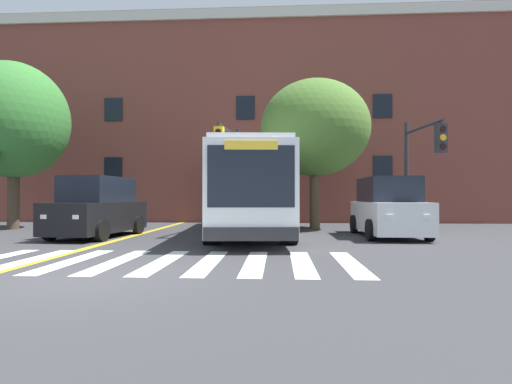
{
  "coord_description": "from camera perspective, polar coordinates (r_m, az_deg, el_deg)",
  "views": [
    {
      "loc": [
        3.69,
        -7.39,
        1.54
      ],
      "look_at": [
        2.8,
        8.23,
        1.72
      ],
      "focal_mm": 28.0,
      "sensor_mm": 36.0,
      "label": 1
    }
  ],
  "objects": [
    {
      "name": "traffic_light_near_corner",
      "position": [
        16.44,
        22.52,
        4.65
      ],
      "size": [
        0.59,
        2.94,
        4.59
      ],
      "color": "#28282D",
      "rests_on": "ground"
    },
    {
      "name": "street_tree_curbside_large",
      "position": [
        19.48,
        8.38,
        8.99
      ],
      "size": [
        6.87,
        6.74,
        7.13
      ],
      "color": "brown",
      "rests_on": "ground"
    },
    {
      "name": "crosswalk",
      "position": [
        9.8,
        -13.2,
        -9.67
      ],
      "size": [
        9.24,
        3.66,
        0.01
      ],
      "color": "white",
      "rests_on": "ground"
    },
    {
      "name": "lane_line_yellow_inner",
      "position": [
        24.04,
        -10.72,
        -4.33
      ],
      "size": [
        0.12,
        36.0,
        0.01
      ],
      "primitive_type": "cube",
      "color": "gold",
      "rests_on": "ground"
    },
    {
      "name": "car_red_behind_bus",
      "position": [
        25.61,
        2.12,
        -1.65
      ],
      "size": [
        2.21,
        4.95,
        2.33
      ],
      "color": "#AD1E1E",
      "rests_on": "ground"
    },
    {
      "name": "car_white_far_lane",
      "position": [
        16.18,
        18.29,
        -2.27
      ],
      "size": [
        2.25,
        4.84,
        2.28
      ],
      "color": "white",
      "rests_on": "ground"
    },
    {
      "name": "street_tree_curbside_small",
      "position": [
        22.4,
        -31.29,
        8.72
      ],
      "size": [
        5.84,
        6.16,
        7.91
      ],
      "color": "#4C3D2D",
      "rests_on": "ground"
    },
    {
      "name": "building_facade",
      "position": [
        28.03,
        -0.83,
        9.39
      ],
      "size": [
        40.07,
        8.15,
        12.87
      ],
      "color": "brown",
      "rests_on": "ground"
    },
    {
      "name": "city_bus",
      "position": [
        16.64,
        -0.92,
        0.19
      ],
      "size": [
        3.62,
        12.52,
        3.28
      ],
      "color": "white",
      "rests_on": "ground"
    },
    {
      "name": "traffic_light_overhead",
      "position": [
        16.7,
        -3.71,
        4.82
      ],
      "size": [
        0.6,
        3.82,
        4.63
      ],
      "color": "#28282D",
      "rests_on": "ground"
    },
    {
      "name": "car_black_near_lane",
      "position": [
        16.43,
        -21.62,
        -2.22
      ],
      "size": [
        2.48,
        4.8,
        2.3
      ],
      "color": "black",
      "rests_on": "ground"
    },
    {
      "name": "lane_line_yellow_outer",
      "position": [
        24.0,
        -10.34,
        -4.34
      ],
      "size": [
        0.12,
        36.0,
        0.01
      ],
      "primitive_type": "cube",
      "color": "gold",
      "rests_on": "ground"
    },
    {
      "name": "ground_plane",
      "position": [
        8.4,
        -23.31,
        -11.17
      ],
      "size": [
        120.0,
        120.0,
        0.0
      ],
      "primitive_type": "plane",
      "color": "#38383A"
    }
  ]
}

